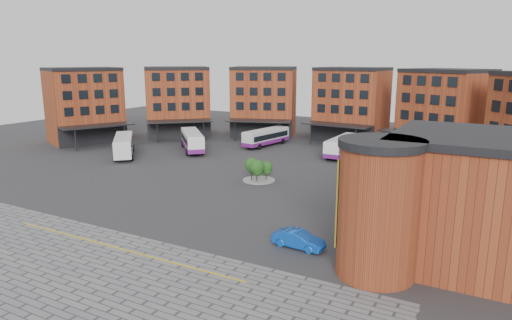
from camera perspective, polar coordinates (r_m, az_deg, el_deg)
The scene contains 13 objects.
ground at distance 53.70m, azimuth -7.67°, elevation -5.23°, with size 160.00×160.00×0.00m, color #28282B.
paving_zone at distance 38.01m, azimuth -25.64°, elevation -14.18°, with size 50.00×22.00×0.02m, color slate.
yellow_line at distance 42.57m, azimuth -16.81°, elevation -10.50°, with size 26.00×0.15×0.02m, color gold.
main_building at distance 87.25m, azimuth 4.67°, elevation 6.57°, with size 94.14×42.48×14.60m.
east_building at distance 39.55m, azimuth 24.86°, elevation -4.83°, with size 17.40×15.40×10.60m.
tree_island at distance 61.53m, azimuth 0.22°, elevation -1.05°, with size 4.40×4.40×3.24m.
bus_a at distance 80.70m, azimuth -16.23°, elevation 1.89°, with size 10.27×10.85×3.44m.
bus_b at distance 82.91m, azimuth -7.98°, elevation 2.45°, with size 10.54×11.00×3.49m.
bus_c at distance 86.68m, azimuth 1.27°, elevation 2.91°, with size 4.60×11.73×3.22m.
bus_d at distance 79.14m, azimuth 10.77°, elevation 1.76°, with size 3.08×11.57×3.25m.
bus_e at distance 72.96m, azimuth 16.47°, elevation 0.51°, with size 4.47×11.46×3.15m.
bus_f at distance 69.35m, azimuth 20.12°, elevation -0.40°, with size 8.45×10.20×3.05m.
blue_car at distance 40.88m, azimuth 5.33°, elevation -9.84°, with size 1.64×4.70×1.55m, color #0E47B6.
Camera 1 is at (30.59, -40.99, 16.35)m, focal length 32.00 mm.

